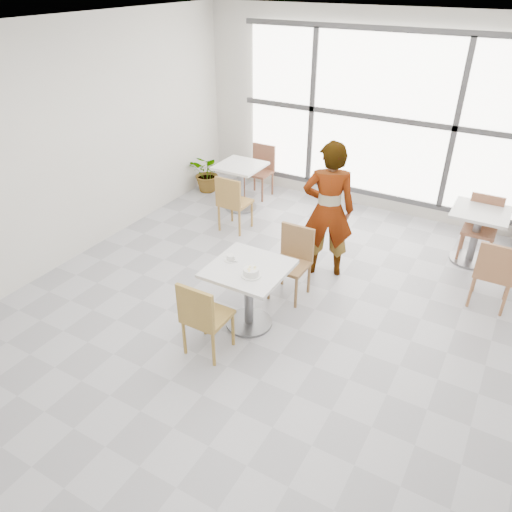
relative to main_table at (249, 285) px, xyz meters
The scene contains 18 objects.
floor 0.57m from the main_table, 47.03° to the left, with size 7.00×7.00×0.00m, color #9E9EA5.
ceiling 2.49m from the main_table, 47.03° to the left, with size 7.00×7.00×0.00m, color white.
wall_back 3.81m from the main_table, 87.46° to the left, with size 6.00×6.00×0.00m, color silver.
wall_left 3.01m from the main_table, behind, with size 7.00×7.00×0.00m, color silver.
window 3.74m from the main_table, 87.42° to the left, with size 4.60×0.07×2.52m.
main_table is the anchor object (origin of this frame).
chair_near 0.66m from the main_table, 102.66° to the right, with size 0.42×0.42×0.87m.
chair_far 0.81m from the main_table, 80.16° to the left, with size 0.42×0.42×0.87m.
oatmeal_bowl 0.32m from the main_table, 49.84° to the right, with size 0.21×0.21×0.09m.
coffee_cup 0.35m from the main_table, behind, with size 0.16×0.13×0.07m.
person 1.51m from the main_table, 78.62° to the left, with size 0.64×0.42×1.76m, color black.
bg_table_left 3.07m from the main_table, 123.10° to the left, with size 0.70×0.70×0.75m.
bg_table_right 3.29m from the main_table, 54.47° to the left, with size 0.70×0.70×0.75m.
bg_chair_left_near 2.26m from the main_table, 126.80° to the left, with size 0.42×0.42×0.87m.
bg_chair_left_far 3.62m from the main_table, 117.37° to the left, with size 0.42×0.42×0.87m.
bg_chair_right_near 2.80m from the main_table, 36.50° to the left, with size 0.42×0.42×0.87m.
bg_chair_right_far 3.44m from the main_table, 55.68° to the left, with size 0.42×0.42×0.87m.
plant_left 3.85m from the main_table, 131.30° to the left, with size 0.61×0.53×0.67m, color #628949.
Camera 1 is at (2.06, -3.89, 3.47)m, focal length 34.22 mm.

